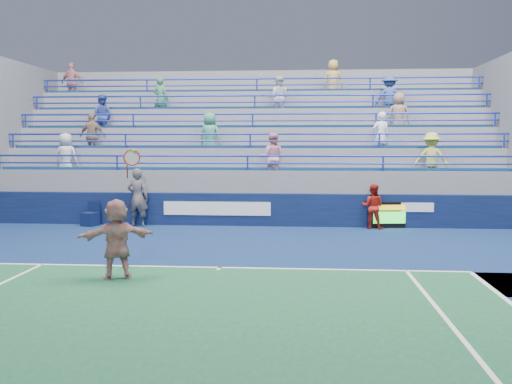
# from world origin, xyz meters

# --- Properties ---
(ground) EXTENTS (120.00, 120.00, 0.00)m
(ground) POSITION_xyz_m (0.00, 0.00, 0.00)
(ground) COLOR #333538
(sponsor_wall) EXTENTS (18.00, 0.32, 1.10)m
(sponsor_wall) POSITION_xyz_m (0.00, 6.50, 0.55)
(sponsor_wall) COLOR #091236
(sponsor_wall) RESTS_ON ground
(bleacher_stand) EXTENTS (18.00, 5.60, 6.13)m
(bleacher_stand) POSITION_xyz_m (0.00, 10.27, 1.54)
(bleacher_stand) COLOR slate
(bleacher_stand) RESTS_ON ground
(serve_speed_board) EXTENTS (1.25, 0.29, 0.86)m
(serve_speed_board) POSITION_xyz_m (4.67, 6.34, 0.43)
(serve_speed_board) COLOR black
(serve_speed_board) RESTS_ON ground
(judge_chair) EXTENTS (0.60, 0.61, 0.83)m
(judge_chair) POSITION_xyz_m (-5.24, 6.02, 0.27)
(judge_chair) COLOR #0C163C
(judge_chair) RESTS_ON ground
(tennis_player) EXTENTS (1.61, 1.09, 2.68)m
(tennis_player) POSITION_xyz_m (-1.96, -1.13, 0.84)
(tennis_player) COLOR silver
(tennis_player) RESTS_ON ground
(line_judge) EXTENTS (0.74, 0.52, 1.95)m
(line_judge) POSITION_xyz_m (-3.62, 6.08, 0.97)
(line_judge) COLOR #15193B
(line_judge) RESTS_ON ground
(ball_girl) EXTENTS (0.83, 0.72, 1.46)m
(ball_girl) POSITION_xyz_m (4.12, 6.17, 0.73)
(ball_girl) COLOR #A81C13
(ball_girl) RESTS_ON ground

